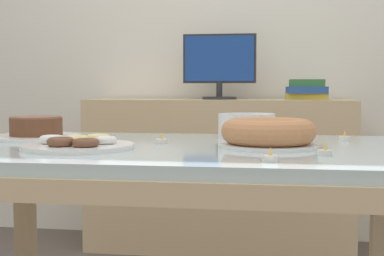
{
  "coord_description": "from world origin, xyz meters",
  "views": [
    {
      "loc": [
        0.3,
        -1.68,
        0.94
      ],
      "look_at": [
        0.06,
        -0.04,
        0.82
      ],
      "focal_mm": 50.0,
      "sensor_mm": 36.0,
      "label": 1
    }
  ],
  "objects": [
    {
      "name": "wall_back",
      "position": [
        0.0,
        1.72,
        1.3
      ],
      "size": [
        8.0,
        0.1,
        2.6
      ],
      "primitive_type": "cube",
      "color": "silver",
      "rests_on": "ground"
    },
    {
      "name": "computer_monitor",
      "position": [
        0.0,
        1.42,
        1.07
      ],
      "size": [
        0.42,
        0.2,
        0.38
      ],
      "color": "#262628",
      "rests_on": "sideboard"
    },
    {
      "name": "sideboard",
      "position": [
        0.0,
        1.42,
        0.44
      ],
      "size": [
        1.53,
        0.44,
        0.88
      ],
      "color": "#D1B284",
      "rests_on": "ground"
    },
    {
      "name": "dining_table",
      "position": [
        0.0,
        0.0,
        0.67
      ],
      "size": [
        1.57,
        0.95,
        0.76
      ],
      "color": "silver",
      "rests_on": "ground"
    },
    {
      "name": "cake_chocolate_round",
      "position": [
        -0.54,
        0.15,
        0.79
      ],
      "size": [
        0.32,
        0.32,
        0.08
      ],
      "color": "white",
      "rests_on": "dining_table"
    },
    {
      "name": "tealight_centre",
      "position": [
        0.45,
        -0.2,
        0.77
      ],
      "size": [
        0.04,
        0.04,
        0.04
      ],
      "color": "silver",
      "rests_on": "dining_table"
    },
    {
      "name": "tealight_left_edge",
      "position": [
        -0.06,
        0.05,
        0.77
      ],
      "size": [
        0.04,
        0.04,
        0.04
      ],
      "color": "silver",
      "rests_on": "dining_table"
    },
    {
      "name": "plate_stack",
      "position": [
        0.21,
        0.3,
        0.8
      ],
      "size": [
        0.21,
        0.21,
        0.09
      ],
      "color": "white",
      "rests_on": "dining_table"
    },
    {
      "name": "tealight_near_front",
      "position": [
        0.56,
        0.24,
        0.77
      ],
      "size": [
        0.04,
        0.04,
        0.04
      ],
      "color": "silver",
      "rests_on": "dining_table"
    },
    {
      "name": "tealight_right_edge",
      "position": [
        0.3,
        -0.34,
        0.77
      ],
      "size": [
        0.04,
        0.04,
        0.04
      ],
      "color": "silver",
      "rests_on": "dining_table"
    },
    {
      "name": "cake_golden_bundt",
      "position": [
        0.29,
        -0.01,
        0.8
      ],
      "size": [
        0.31,
        0.31,
        0.09
      ],
      "color": "white",
      "rests_on": "dining_table"
    },
    {
      "name": "book_stack",
      "position": [
        0.5,
        1.42,
        0.94
      ],
      "size": [
        0.24,
        0.19,
        0.11
      ],
      "color": "#B29933",
      "rests_on": "sideboard"
    },
    {
      "name": "pastry_platter",
      "position": [
        -0.28,
        -0.13,
        0.77
      ],
      "size": [
        0.34,
        0.34,
        0.04
      ],
      "color": "white",
      "rests_on": "dining_table"
    }
  ]
}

